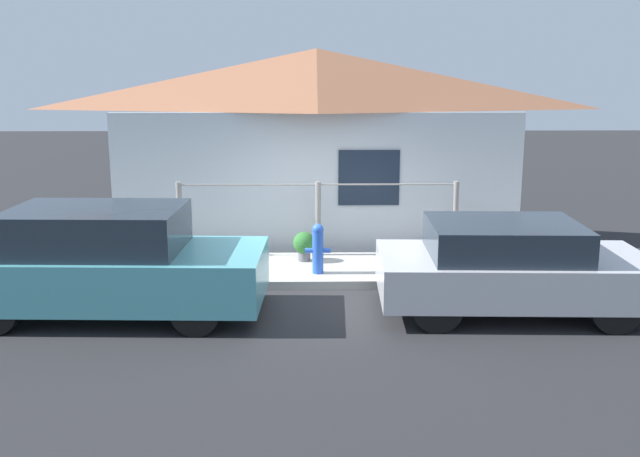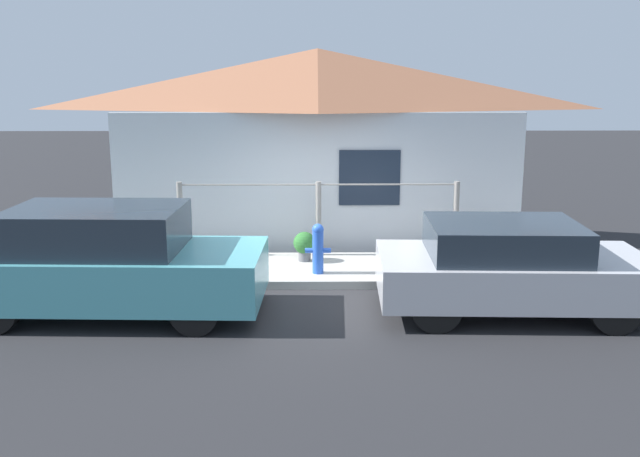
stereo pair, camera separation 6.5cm
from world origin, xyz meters
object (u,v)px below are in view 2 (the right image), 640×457
object	(u,v)px
car_left	(107,262)
potted_plant_near_hydrant	(305,244)
car_right	(510,267)
fire_hydrant	(318,247)

from	to	relation	value
car_left	potted_plant_near_hydrant	distance (m)	3.56
potted_plant_near_hydrant	car_right	bearing A→B (deg)	-39.20
car_right	fire_hydrant	world-z (taller)	car_right
potted_plant_near_hydrant	fire_hydrant	bearing A→B (deg)	-73.72
car_left	fire_hydrant	xyz separation A→B (m)	(2.89, 1.57, -0.19)
car_left	potted_plant_near_hydrant	world-z (taller)	car_left
car_left	potted_plant_near_hydrant	bearing A→B (deg)	43.14
car_left	potted_plant_near_hydrant	size ratio (longest dim) A/B	8.37
car_left	fire_hydrant	distance (m)	3.29
car_left	potted_plant_near_hydrant	xyz separation A→B (m)	(2.67, 2.33, -0.33)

